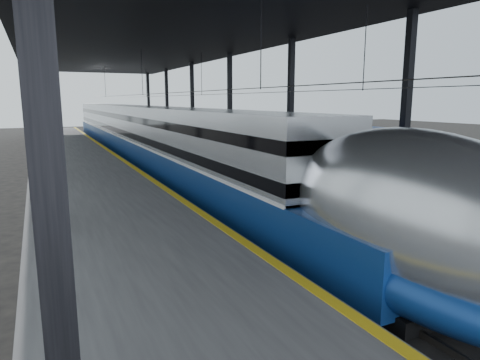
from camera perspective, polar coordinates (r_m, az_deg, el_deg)
ground at (r=12.45m, az=5.30°, el=-13.31°), size 160.00×160.00×0.00m
platform at (r=30.20m, az=-20.55°, el=1.27°), size 6.00×80.00×1.00m
yellow_strip at (r=30.48m, az=-15.36°, el=2.60°), size 0.30×80.00×0.01m
rails at (r=31.90m, az=-6.06°, el=1.59°), size 6.52×80.00×0.16m
canopy at (r=31.03m, az=-11.16°, el=17.94°), size 18.00×75.00×9.47m
tgv_train at (r=35.76m, az=-12.60°, el=5.68°), size 3.19×65.20×4.57m
second_train at (r=41.20m, az=-7.10°, el=6.21°), size 2.80×56.05×3.86m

